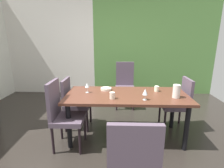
# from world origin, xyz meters

# --- Properties ---
(ground_plane) EXTENTS (5.89, 5.24, 0.02)m
(ground_plane) POSITION_xyz_m (0.00, 0.00, -0.01)
(ground_plane) COLOR #292420
(back_panel_interior) EXTENTS (2.52, 0.10, 2.75)m
(back_panel_interior) POSITION_xyz_m (-1.69, 2.57, 1.37)
(back_panel_interior) COLOR silver
(back_panel_interior) RESTS_ON ground_plane
(garden_window_panel) EXTENTS (3.37, 0.10, 2.75)m
(garden_window_panel) POSITION_xyz_m (1.26, 2.57, 1.37)
(garden_window_panel) COLOR #588943
(garden_window_panel) RESTS_ON ground_plane
(dining_table) EXTENTS (1.89, 0.86, 0.74)m
(dining_table) POSITION_xyz_m (0.39, 0.18, 0.65)
(dining_table) COLOR #552E21
(dining_table) RESTS_ON ground_plane
(chair_right_far) EXTENTS (0.44, 0.44, 0.93)m
(chair_right_far) POSITION_xyz_m (1.32, 0.48, 0.52)
(chair_right_far) COLOR #554655
(chair_right_far) RESTS_ON ground_plane
(chair_head_near) EXTENTS (0.44, 0.44, 1.00)m
(chair_head_near) POSITION_xyz_m (0.38, -1.17, 0.55)
(chair_head_near) COLOR #554655
(chair_head_near) RESTS_ON ground_plane
(chair_head_far) EXTENTS (0.44, 0.45, 1.04)m
(chair_head_far) POSITION_xyz_m (0.42, 1.54, 0.56)
(chair_head_far) COLOR #554655
(chair_head_far) RESTS_ON ground_plane
(chair_left_near) EXTENTS (0.45, 0.44, 1.02)m
(chair_left_near) POSITION_xyz_m (-0.54, -0.12, 0.55)
(chair_left_near) COLOR #554655
(chair_left_near) RESTS_ON ground_plane
(chair_left_far) EXTENTS (0.45, 0.44, 0.90)m
(chair_left_far) POSITION_xyz_m (-0.53, 0.48, 0.51)
(chair_left_far) COLOR #554655
(chair_left_far) RESTS_ON ground_plane
(wine_glass_near_shelf) EXTENTS (0.07, 0.07, 0.16)m
(wine_glass_near_shelf) POSITION_xyz_m (-0.24, 0.25, 0.86)
(wine_glass_near_shelf) COLOR silver
(wine_glass_near_shelf) RESTS_ON dining_table
(wine_glass_left) EXTENTS (0.07, 0.07, 0.17)m
(wine_glass_left) POSITION_xyz_m (0.64, -0.06, 0.86)
(wine_glass_left) COLOR silver
(wine_glass_left) RESTS_ON dining_table
(serving_bowl_south) EXTENTS (0.18, 0.18, 0.04)m
(serving_bowl_south) POSITION_xyz_m (0.06, 0.40, 0.76)
(serving_bowl_south) COLOR beige
(serving_bowl_south) RESTS_ON dining_table
(cup_rear) EXTENTS (0.08, 0.08, 0.10)m
(cup_rear) POSITION_xyz_m (0.18, -0.03, 0.79)
(cup_rear) COLOR beige
(cup_rear) RESTS_ON dining_table
(cup_right) EXTENTS (0.07, 0.07, 0.09)m
(cup_right) POSITION_xyz_m (0.89, 0.35, 0.78)
(cup_right) COLOR white
(cup_right) RESTS_ON dining_table
(pitcher_east) EXTENTS (0.12, 0.11, 0.20)m
(pitcher_east) POSITION_xyz_m (1.11, 0.05, 0.84)
(pitcher_east) COLOR silver
(pitcher_east) RESTS_ON dining_table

